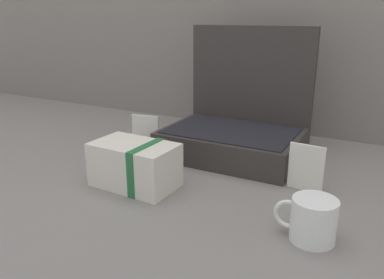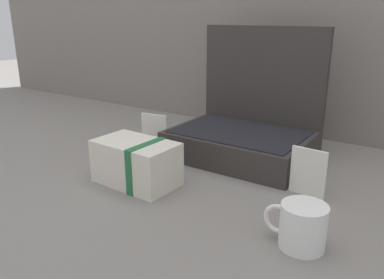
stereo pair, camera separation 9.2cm
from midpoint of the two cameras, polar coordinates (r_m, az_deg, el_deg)
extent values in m
plane|color=slate|center=(0.98, 3.13, -6.58)|extent=(6.00, 6.00, 0.00)
cube|color=#332D2B|center=(1.14, 9.23, -0.95)|extent=(0.39, 0.27, 0.08)
cube|color=black|center=(1.13, 9.34, 1.08)|extent=(0.36, 0.24, 0.00)
cube|color=#332D2B|center=(1.23, 12.47, 7.38)|extent=(0.39, 0.02, 0.38)
cube|color=silver|center=(0.97, -5.60, -3.49)|extent=(0.21, 0.13, 0.11)
cube|color=#236638|center=(0.94, -3.95, -3.97)|extent=(0.02, 0.13, 0.11)
cylinder|color=white|center=(0.75, 19.63, -12.14)|extent=(0.09, 0.09, 0.08)
torus|color=white|center=(0.76, 16.17, -11.35)|extent=(0.06, 0.01, 0.06)
cube|color=white|center=(1.17, -3.40, 0.82)|extent=(0.08, 0.02, 0.12)
cube|color=white|center=(0.95, 19.54, -4.68)|extent=(0.09, 0.01, 0.12)
camera|label=1|loc=(0.05, -87.14, 0.93)|focal=35.92mm
camera|label=2|loc=(0.05, 92.86, -0.93)|focal=35.92mm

